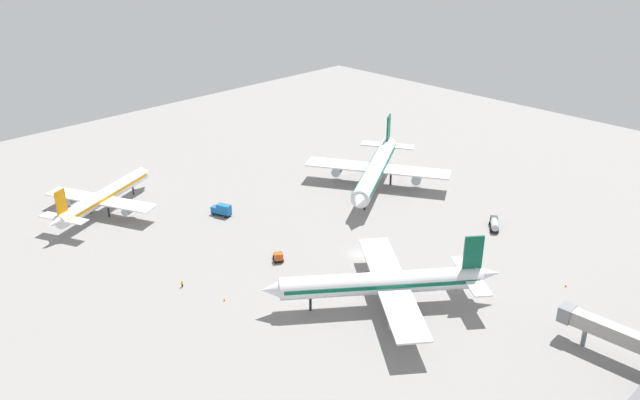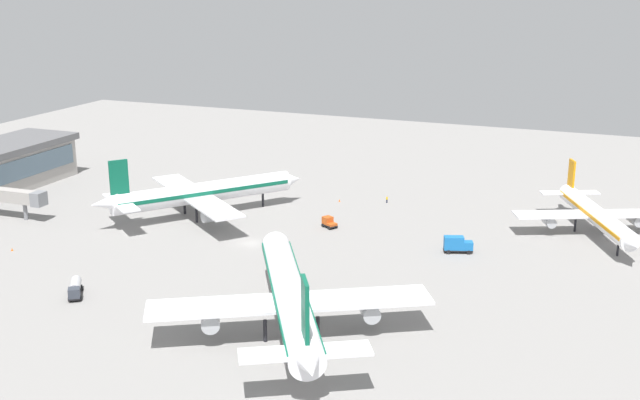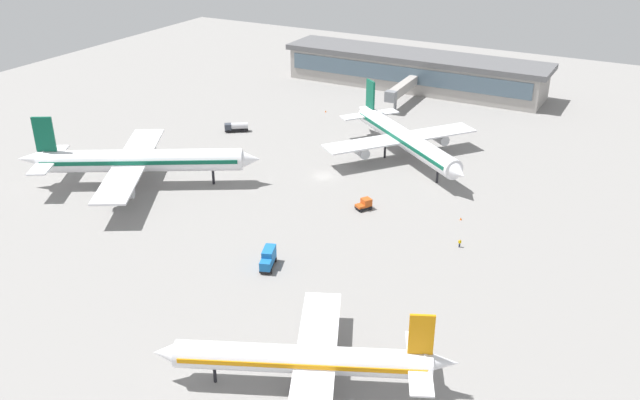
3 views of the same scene
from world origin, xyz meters
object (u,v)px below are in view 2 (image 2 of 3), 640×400
(catering_truck, at_px, (457,244))
(baggage_tug, at_px, (329,222))
(airplane_at_gate, at_px, (289,295))
(ground_crew_worker, at_px, (387,199))
(airplane_distant, at_px, (595,214))
(safety_cone_near_gate, at_px, (339,200))
(safety_cone_mid_apron, at_px, (12,249))
(airplane_taxiing, at_px, (201,193))
(fuel_truck, at_px, (75,288))

(catering_truck, distance_m, baggage_tug, 29.60)
(airplane_at_gate, height_order, ground_crew_worker, airplane_at_gate)
(airplane_distant, distance_m, safety_cone_near_gate, 58.24)
(ground_crew_worker, xyz_separation_m, safety_cone_mid_apron, (59.47, -59.00, -0.55))
(airplane_at_gate, relative_size, ground_crew_worker, 28.97)
(airplane_taxiing, xyz_separation_m, ground_crew_worker, (-25.57, 35.58, -4.67))
(baggage_tug, bearing_deg, safety_cone_mid_apron, 66.96)
(baggage_tug, distance_m, safety_cone_mid_apron, 64.48)
(airplane_at_gate, height_order, catering_truck, airplane_at_gate)
(airplane_taxiing, xyz_separation_m, safety_cone_near_gate, (-22.41, 24.68, -5.22))
(airplane_distant, distance_m, baggage_tug, 55.68)
(safety_cone_near_gate, bearing_deg, baggage_tug, 13.67)
(catering_truck, xyz_separation_m, baggage_tug, (-5.45, -29.09, -0.54))
(airplane_at_gate, xyz_separation_m, fuel_truck, (1.06, -39.29, -4.53))
(safety_cone_near_gate, bearing_deg, safety_cone_mid_apron, -40.51)
(baggage_tug, distance_m, safety_cone_near_gate, 19.89)
(catering_truck, relative_size, baggage_tug, 1.58)
(airplane_taxiing, height_order, airplane_distant, airplane_taxiing)
(catering_truck, bearing_deg, safety_cone_near_gate, 124.44)
(catering_truck, distance_m, safety_cone_mid_apron, 87.77)
(airplane_at_gate, distance_m, airplane_taxiing, 62.67)
(airplane_at_gate, height_order, baggage_tug, airplane_at_gate)
(airplane_distant, bearing_deg, baggage_tug, -97.55)
(airplane_at_gate, relative_size, catering_truck, 8.18)
(airplane_taxiing, xyz_separation_m, baggage_tug, (-3.10, 29.38, -4.36))
(catering_truck, distance_m, safety_cone_near_gate, 41.91)
(airplane_distant, xyz_separation_m, catering_truck, (21.23, -24.19, -2.87))
(airplane_taxiing, distance_m, safety_cone_near_gate, 33.74)
(airplane_at_gate, distance_m, safety_cone_near_gate, 71.23)
(safety_cone_mid_apron, bearing_deg, fuel_truck, 62.58)
(fuel_truck, height_order, safety_cone_mid_apron, fuel_truck)
(airplane_distant, height_order, safety_cone_near_gate, airplane_distant)
(fuel_truck, bearing_deg, ground_crew_worker, 120.88)
(safety_cone_near_gate, distance_m, safety_cone_mid_apron, 74.06)
(airplane_distant, relative_size, baggage_tug, 10.39)
(airplane_taxiing, bearing_deg, safety_cone_mid_apron, -176.46)
(ground_crew_worker, distance_m, safety_cone_mid_apron, 83.77)
(airplane_at_gate, xyz_separation_m, airplane_taxiing, (-46.44, -42.09, -0.40))
(catering_truck, height_order, safety_cone_near_gate, catering_truck)
(airplane_distant, bearing_deg, airplane_taxiing, -101.18)
(safety_cone_near_gate, bearing_deg, ground_crew_worker, 106.18)
(ground_crew_worker, bearing_deg, baggage_tug, -121.13)
(catering_truck, height_order, safety_cone_mid_apron, catering_truck)
(airplane_taxiing, relative_size, catering_truck, 7.07)
(airplane_taxiing, relative_size, baggage_tug, 11.17)
(catering_truck, relative_size, safety_cone_mid_apron, 9.86)
(airplane_taxiing, relative_size, ground_crew_worker, 25.05)
(fuel_truck, bearing_deg, airplane_distant, 94.77)
(baggage_tug, bearing_deg, airplane_taxiing, 37.97)
(catering_truck, xyz_separation_m, safety_cone_near_gate, (-24.75, -33.79, -1.40))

